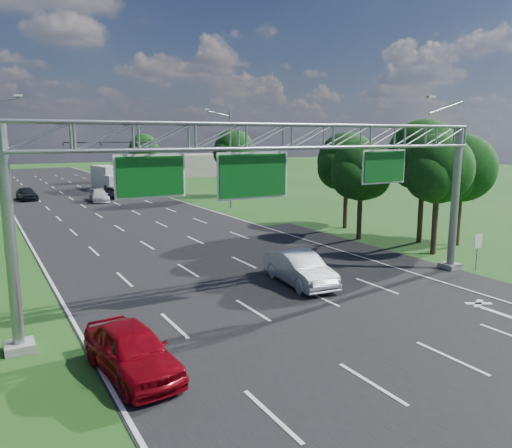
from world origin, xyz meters
TOP-DOWN VIEW (x-y plane):
  - ground at (0.00, 30.00)m, footprint 220.00×220.00m
  - road at (0.00, 30.00)m, footprint 18.00×180.00m
  - road_flare at (10.20, 14.00)m, footprint 3.00×30.00m
  - sign_gantry at (0.33, 12.00)m, footprint 23.50×1.00m
  - regulatory_sign at (12.40, 10.98)m, footprint 0.60×0.08m
  - traffic_signal at (7.48, 65.00)m, footprint 12.21×0.24m
  - streetlight_r_mid at (11.30, 40.00)m, footprint 2.97×0.22m
  - tree_cluster_right at (14.80, 19.19)m, footprint 9.91×14.60m
  - tree_verge_rd at (16.08, 48.04)m, footprint 5.76×4.80m
  - tree_verge_re at (14.08, 78.04)m, footprint 5.76×4.80m
  - building_right at (24.00, 82.00)m, footprint 12.00×9.00m
  - red_coupe at (-8.00, 8.28)m, footprint 2.45×4.97m
  - silver_sedan at (2.21, 13.72)m, footprint 2.22×5.21m
  - car_queue_a at (0.60, 52.07)m, footprint 2.30×4.79m
  - car_queue_b at (2.42, 54.70)m, footprint 2.51×4.85m
  - car_queue_c at (-6.57, 57.48)m, footprint 2.40×4.75m
  - box_truck at (4.50, 63.73)m, footprint 3.24×9.05m

SIDE VIEW (x-z plane):
  - ground at x=0.00m, z-range 0.00..0.00m
  - road at x=0.00m, z-range -0.01..0.01m
  - road_flare at x=10.20m, z-range -0.01..0.01m
  - car_queue_b at x=2.42m, z-range 0.00..1.31m
  - car_queue_a at x=0.60m, z-range 0.00..1.35m
  - car_queue_c at x=-6.57m, z-range 0.00..1.55m
  - red_coupe at x=-8.00m, z-range 0.00..1.63m
  - silver_sedan at x=2.21m, z-range 0.00..1.67m
  - regulatory_sign at x=12.40m, z-range 0.46..2.56m
  - box_truck at x=4.50m, z-range -0.07..3.27m
  - building_right at x=24.00m, z-range 0.00..4.00m
  - traffic_signal at x=7.48m, z-range 1.67..8.67m
  - tree_verge_re at x=14.08m, z-range 1.28..9.12m
  - tree_cluster_right at x=14.80m, z-range 0.97..9.65m
  - streetlight_r_mid at x=11.30m, z-range 0.50..10.66m
  - tree_verge_rd at x=16.08m, z-range 1.49..9.77m
  - sign_gantry at x=0.33m, z-range 2.11..11.67m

